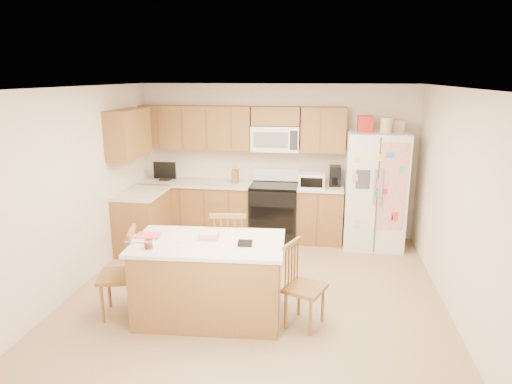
% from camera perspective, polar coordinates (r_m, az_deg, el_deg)
% --- Properties ---
extents(ground, '(4.50, 4.50, 0.00)m').
position_cam_1_polar(ground, '(5.86, 0.09, -12.28)').
color(ground, '#9C7E4E').
rests_on(ground, ground).
extents(room_shell, '(4.60, 4.60, 2.52)m').
position_cam_1_polar(room_shell, '(5.37, 0.10, 1.58)').
color(room_shell, beige).
rests_on(room_shell, ground).
extents(cabinetry, '(3.36, 1.56, 2.15)m').
position_cam_1_polar(cabinetry, '(7.39, -5.39, 0.92)').
color(cabinetry, brown).
rests_on(cabinetry, ground).
extents(stove, '(0.76, 0.65, 1.13)m').
position_cam_1_polar(stove, '(7.48, 2.29, -2.37)').
color(stove, black).
rests_on(stove, ground).
extents(refrigerator, '(0.90, 0.79, 2.04)m').
position_cam_1_polar(refrigerator, '(7.30, 14.61, 0.39)').
color(refrigerator, white).
rests_on(refrigerator, ground).
extents(island, '(1.74, 1.05, 0.98)m').
position_cam_1_polar(island, '(5.15, -5.86, -10.74)').
color(island, brown).
rests_on(island, ground).
extents(windsor_chair_left, '(0.51, 0.52, 1.01)m').
position_cam_1_polar(windsor_chair_left, '(5.36, -16.54, -9.92)').
color(windsor_chair_left, brown).
rests_on(windsor_chair_left, ground).
extents(windsor_chair_back, '(0.51, 0.49, 1.05)m').
position_cam_1_polar(windsor_chair_back, '(5.71, -3.37, -7.58)').
color(windsor_chair_back, brown).
rests_on(windsor_chair_back, ground).
extents(windsor_chair_right, '(0.51, 0.52, 0.93)m').
position_cam_1_polar(windsor_chair_right, '(4.99, 5.88, -11.72)').
color(windsor_chair_right, brown).
rests_on(windsor_chair_right, ground).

